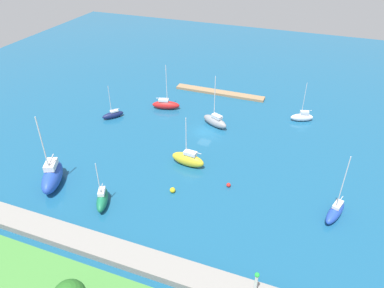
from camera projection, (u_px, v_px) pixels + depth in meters
name	position (u px, v px, depth m)	size (l,w,h in m)	color
water	(205.00, 132.00, 74.07)	(160.00, 160.00, 0.00)	#19567F
pier_dock	(220.00, 93.00, 89.14)	(22.18, 2.30, 0.58)	#997A56
breakwater	(120.00, 254.00, 47.33)	(65.43, 3.63, 1.07)	gray
harbor_beacon	(256.00, 282.00, 40.60)	(0.56, 0.56, 3.73)	silver
sailboat_blue_far_south	(335.00, 211.00, 53.27)	(3.46, 6.11, 11.03)	#2347B2
sailboat_red_inner_mooring	(166.00, 105.00, 82.04)	(6.51, 3.46, 10.43)	red
sailboat_green_off_beacon	(102.00, 199.00, 55.32)	(3.59, 5.43, 8.07)	#19724C
sailboat_white_lone_south	(302.00, 117.00, 77.43)	(5.05, 3.17, 8.80)	white
sailboat_gray_mid_basin	(215.00, 121.00, 75.47)	(6.39, 4.34, 11.05)	gray
sailboat_yellow_east_end	(188.00, 159.00, 63.78)	(6.33, 2.51, 9.53)	yellow
sailboat_navy_far_north	(113.00, 115.00, 78.65)	(4.13, 4.61, 7.58)	#141E4C
sailboat_blue_lone_north	(52.00, 176.00, 59.07)	(5.76, 8.33, 13.01)	#2347B2
mooring_buoy_yellow	(173.00, 190.00, 58.11)	(0.89, 0.89, 0.89)	yellow
mooring_buoy_red	(229.00, 185.00, 59.32)	(0.72, 0.72, 0.72)	red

